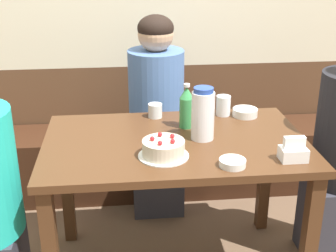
{
  "coord_description": "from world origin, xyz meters",
  "views": [
    {
      "loc": [
        -0.24,
        -1.94,
        1.58
      ],
      "look_at": [
        -0.03,
        0.05,
        0.77
      ],
      "focal_mm": 50.0,
      "sensor_mm": 36.0,
      "label": 1
    }
  ],
  "objects_px": {
    "bowl_rice_small": "(232,163)",
    "person_teal_shirt": "(157,121)",
    "birthday_cake": "(164,149)",
    "soju_bottle": "(186,107)",
    "glass_tumbler_short": "(223,106)",
    "bowl_soup_white": "(202,117)",
    "bench_seat": "(160,160)",
    "bowl_side_dish": "(245,112)",
    "napkin_holder": "(293,152)",
    "glass_water_tall": "(155,111)",
    "water_pitcher": "(203,114)"
  },
  "relations": [
    {
      "from": "bowl_rice_small",
      "to": "person_teal_shirt",
      "type": "relative_size",
      "value": 0.09
    },
    {
      "from": "birthday_cake",
      "to": "soju_bottle",
      "type": "xyz_separation_m",
      "value": [
        0.14,
        0.32,
        0.07
      ]
    },
    {
      "from": "bowl_rice_small",
      "to": "person_teal_shirt",
      "type": "xyz_separation_m",
      "value": [
        -0.23,
        0.92,
        -0.17
      ]
    },
    {
      "from": "glass_tumbler_short",
      "to": "bowl_soup_white",
      "type": "bearing_deg",
      "value": -152.05
    },
    {
      "from": "bench_seat",
      "to": "bowl_side_dish",
      "type": "height_order",
      "value": "bowl_side_dish"
    },
    {
      "from": "glass_tumbler_short",
      "to": "person_teal_shirt",
      "type": "distance_m",
      "value": 0.51
    },
    {
      "from": "bench_seat",
      "to": "napkin_holder",
      "type": "distance_m",
      "value": 1.3
    },
    {
      "from": "napkin_holder",
      "to": "bowl_soup_white",
      "type": "xyz_separation_m",
      "value": [
        -0.3,
        0.49,
        -0.02
      ]
    },
    {
      "from": "glass_water_tall",
      "to": "napkin_holder",
      "type": "bearing_deg",
      "value": -46.61
    },
    {
      "from": "water_pitcher",
      "to": "soju_bottle",
      "type": "relative_size",
      "value": 1.11
    },
    {
      "from": "bench_seat",
      "to": "person_teal_shirt",
      "type": "relative_size",
      "value": 2.0
    },
    {
      "from": "bowl_soup_white",
      "to": "glass_tumbler_short",
      "type": "bearing_deg",
      "value": 27.95
    },
    {
      "from": "napkin_holder",
      "to": "glass_water_tall",
      "type": "bearing_deg",
      "value": 133.39
    },
    {
      "from": "birthday_cake",
      "to": "water_pitcher",
      "type": "relative_size",
      "value": 0.88
    },
    {
      "from": "bench_seat",
      "to": "soju_bottle",
      "type": "height_order",
      "value": "soju_bottle"
    },
    {
      "from": "soju_bottle",
      "to": "bowl_soup_white",
      "type": "xyz_separation_m",
      "value": [
        0.09,
        0.08,
        -0.09
      ]
    },
    {
      "from": "napkin_holder",
      "to": "bowl_rice_small",
      "type": "relative_size",
      "value": 1.01
    },
    {
      "from": "napkin_holder",
      "to": "bowl_soup_white",
      "type": "bearing_deg",
      "value": 121.41
    },
    {
      "from": "bowl_soup_white",
      "to": "bowl_side_dish",
      "type": "bearing_deg",
      "value": 9.28
    },
    {
      "from": "glass_tumbler_short",
      "to": "glass_water_tall",
      "type": "bearing_deg",
      "value": 178.94
    },
    {
      "from": "birthday_cake",
      "to": "bowl_rice_small",
      "type": "bearing_deg",
      "value": -23.67
    },
    {
      "from": "water_pitcher",
      "to": "napkin_holder",
      "type": "xyz_separation_m",
      "value": [
        0.33,
        -0.26,
        -0.08
      ]
    },
    {
      "from": "bench_seat",
      "to": "bowl_side_dish",
      "type": "bearing_deg",
      "value": -54.83
    },
    {
      "from": "bowl_soup_white",
      "to": "glass_water_tall",
      "type": "bearing_deg",
      "value": 162.77
    },
    {
      "from": "soju_bottle",
      "to": "bowl_side_dish",
      "type": "distance_m",
      "value": 0.35
    },
    {
      "from": "birthday_cake",
      "to": "napkin_holder",
      "type": "bearing_deg",
      "value": -9.66
    },
    {
      "from": "napkin_holder",
      "to": "bowl_side_dish",
      "type": "height_order",
      "value": "napkin_holder"
    },
    {
      "from": "glass_water_tall",
      "to": "glass_tumbler_short",
      "type": "distance_m",
      "value": 0.35
    },
    {
      "from": "glass_water_tall",
      "to": "bench_seat",
      "type": "bearing_deg",
      "value": 82.74
    },
    {
      "from": "bowl_side_dish",
      "to": "glass_tumbler_short",
      "type": "height_order",
      "value": "glass_tumbler_short"
    },
    {
      "from": "bench_seat",
      "to": "soju_bottle",
      "type": "xyz_separation_m",
      "value": [
        0.07,
        -0.68,
        0.61
      ]
    },
    {
      "from": "bench_seat",
      "to": "bowl_soup_white",
      "type": "bearing_deg",
      "value": -74.77
    },
    {
      "from": "bowl_rice_small",
      "to": "glass_tumbler_short",
      "type": "distance_m",
      "value": 0.59
    },
    {
      "from": "water_pitcher",
      "to": "person_teal_shirt",
      "type": "relative_size",
      "value": 0.2
    },
    {
      "from": "water_pitcher",
      "to": "bowl_side_dish",
      "type": "bearing_deg",
      "value": 44.24
    },
    {
      "from": "napkin_holder",
      "to": "bench_seat",
      "type": "bearing_deg",
      "value": 112.97
    },
    {
      "from": "birthday_cake",
      "to": "person_teal_shirt",
      "type": "xyz_separation_m",
      "value": [
        0.04,
        0.8,
        -0.19
      ]
    },
    {
      "from": "birthday_cake",
      "to": "bowl_rice_small",
      "type": "distance_m",
      "value": 0.29
    },
    {
      "from": "bench_seat",
      "to": "napkin_holder",
      "type": "xyz_separation_m",
      "value": [
        0.46,
        -1.09,
        0.55
      ]
    },
    {
      "from": "napkin_holder",
      "to": "person_teal_shirt",
      "type": "height_order",
      "value": "person_teal_shirt"
    },
    {
      "from": "bench_seat",
      "to": "bowl_rice_small",
      "type": "xyz_separation_m",
      "value": [
        0.2,
        -1.11,
        0.52
      ]
    },
    {
      "from": "bowl_soup_white",
      "to": "glass_water_tall",
      "type": "distance_m",
      "value": 0.24
    },
    {
      "from": "water_pitcher",
      "to": "bowl_side_dish",
      "type": "xyz_separation_m",
      "value": [
        0.27,
        0.26,
        -0.1
      ]
    },
    {
      "from": "bowl_soup_white",
      "to": "bowl_side_dish",
      "type": "relative_size",
      "value": 0.84
    },
    {
      "from": "bowl_side_dish",
      "to": "glass_tumbler_short",
      "type": "xyz_separation_m",
      "value": [
        -0.11,
        0.03,
        0.03
      ]
    },
    {
      "from": "person_teal_shirt",
      "to": "glass_water_tall",
      "type": "bearing_deg",
      "value": -5.64
    },
    {
      "from": "glass_water_tall",
      "to": "person_teal_shirt",
      "type": "bearing_deg",
      "value": 84.36
    },
    {
      "from": "soju_bottle",
      "to": "bowl_rice_small",
      "type": "distance_m",
      "value": 0.46
    },
    {
      "from": "birthday_cake",
      "to": "water_pitcher",
      "type": "xyz_separation_m",
      "value": [
        0.2,
        0.17,
        0.08
      ]
    },
    {
      "from": "bowl_rice_small",
      "to": "bowl_side_dish",
      "type": "relative_size",
      "value": 0.85
    }
  ]
}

